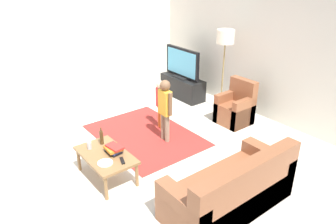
% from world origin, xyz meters
% --- Properties ---
extents(ground, '(7.80, 7.80, 0.00)m').
position_xyz_m(ground, '(0.00, 0.00, 0.00)').
color(ground, beige).
extents(wall_back, '(6.00, 0.12, 2.70)m').
position_xyz_m(wall_back, '(0.00, 3.00, 1.35)').
color(wall_back, silver).
rests_on(wall_back, ground).
extents(wall_left, '(0.12, 6.00, 2.70)m').
position_xyz_m(wall_left, '(-3.00, 0.00, 1.35)').
color(wall_left, silver).
rests_on(wall_left, ground).
extents(area_rug, '(2.20, 1.60, 0.01)m').
position_xyz_m(area_rug, '(-0.55, 0.47, 0.00)').
color(area_rug, '#9E2D28').
rests_on(area_rug, ground).
extents(tv_stand, '(1.20, 0.44, 0.50)m').
position_xyz_m(tv_stand, '(-1.62, 2.30, 0.24)').
color(tv_stand, black).
rests_on(tv_stand, ground).
extents(tv, '(1.10, 0.28, 0.71)m').
position_xyz_m(tv, '(-1.62, 2.28, 0.85)').
color(tv, black).
rests_on(tv, tv_stand).
extents(couch, '(0.80, 1.80, 0.86)m').
position_xyz_m(couch, '(1.86, 0.23, 0.29)').
color(couch, brown).
rests_on(couch, ground).
extents(armchair, '(0.60, 0.60, 0.90)m').
position_xyz_m(armchair, '(0.13, 2.26, 0.30)').
color(armchair, brown).
rests_on(armchair, ground).
extents(floor_lamp, '(0.36, 0.36, 1.78)m').
position_xyz_m(floor_lamp, '(-0.48, 2.45, 1.54)').
color(floor_lamp, '#262626').
rests_on(floor_lamp, ground).
extents(child_near_tv, '(0.33, 0.16, 0.99)m').
position_xyz_m(child_near_tv, '(-0.61, 0.89, 0.60)').
color(child_near_tv, orange).
rests_on(child_near_tv, ground).
extents(child_center, '(0.39, 0.19, 1.17)m').
position_xyz_m(child_center, '(-0.17, 0.67, 0.70)').
color(child_center, gray).
rests_on(child_center, ground).
extents(coffee_table, '(1.00, 0.60, 0.42)m').
position_xyz_m(coffee_table, '(0.21, -0.74, 0.37)').
color(coffee_table, olive).
rests_on(coffee_table, ground).
extents(book_stack, '(0.30, 0.24, 0.12)m').
position_xyz_m(book_stack, '(0.26, -0.62, 0.48)').
color(book_stack, black).
rests_on(book_stack, coffee_table).
extents(bottle, '(0.06, 0.06, 0.28)m').
position_xyz_m(bottle, '(-0.09, -0.64, 0.54)').
color(bottle, '#4C3319').
rests_on(bottle, coffee_table).
extents(tv_remote, '(0.18, 0.10, 0.02)m').
position_xyz_m(tv_remote, '(0.53, -0.64, 0.43)').
color(tv_remote, black).
rests_on(tv_remote, coffee_table).
extents(soda_can, '(0.07, 0.07, 0.12)m').
position_xyz_m(soda_can, '(-0.07, -0.86, 0.48)').
color(soda_can, silver).
rests_on(soda_can, coffee_table).
extents(plate, '(0.22, 0.22, 0.02)m').
position_xyz_m(plate, '(0.43, -0.86, 0.43)').
color(plate, white).
rests_on(plate, coffee_table).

